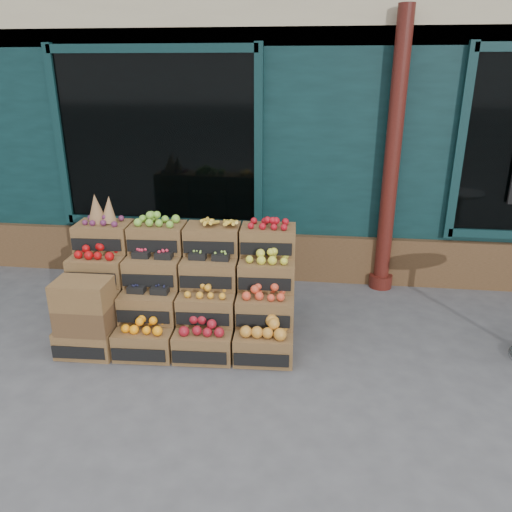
# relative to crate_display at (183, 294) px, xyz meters

# --- Properties ---
(ground) EXTENTS (60.00, 60.00, 0.00)m
(ground) POSITION_rel_crate_display_xyz_m (0.94, -0.63, -0.43)
(ground) COLOR #4C4C4F
(ground) RESTS_ON ground
(shop_facade) EXTENTS (12.00, 6.24, 4.80)m
(shop_facade) POSITION_rel_crate_display_xyz_m (0.94, 4.49, 1.97)
(shop_facade) COLOR black
(shop_facade) RESTS_ON ground
(crate_display) EXTENTS (2.29, 1.20, 1.40)m
(crate_display) POSITION_rel_crate_display_xyz_m (0.00, 0.00, 0.00)
(crate_display) COLOR brown
(crate_display) RESTS_ON ground
(spare_crates) EXTENTS (0.51, 0.36, 0.76)m
(spare_crates) POSITION_rel_crate_display_xyz_m (-0.80, -0.51, -0.05)
(spare_crates) COLOR brown
(spare_crates) RESTS_ON ground
(shopkeeper) EXTENTS (0.88, 0.68, 2.16)m
(shopkeeper) POSITION_rel_crate_display_xyz_m (-0.51, 2.29, 0.65)
(shopkeeper) COLOR #1F6D2B
(shopkeeper) RESTS_ON ground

